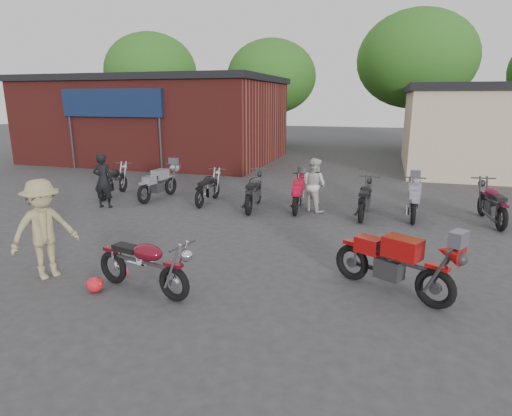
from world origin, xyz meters
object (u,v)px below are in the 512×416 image
(row_bike_0, at_px, (113,180))
(row_bike_7, at_px, (492,201))
(sportbike, at_px, (394,260))
(row_bike_1, at_px, (158,182))
(row_bike_4, at_px, (298,192))
(person_dark, at_px, (103,181))
(row_bike_2, at_px, (208,186))
(helmet, at_px, (95,284))
(person_tan, at_px, (44,229))
(row_bike_3, at_px, (254,189))
(vintage_motorcycle, at_px, (143,261))
(person_light, at_px, (314,185))
(row_bike_5, at_px, (365,197))
(row_bike_6, at_px, (414,198))

(row_bike_0, bearing_deg, row_bike_7, -97.83)
(sportbike, height_order, row_bike_7, sportbike)
(row_bike_1, distance_m, row_bike_4, 4.62)
(sportbike, distance_m, row_bike_7, 5.75)
(sportbike, height_order, row_bike_0, sportbike)
(person_dark, distance_m, row_bike_2, 3.11)
(helmet, distance_m, person_tan, 1.47)
(row_bike_3, bearing_deg, row_bike_7, -92.85)
(vintage_motorcycle, xyz_separation_m, person_dark, (-4.25, 4.80, 0.26))
(person_light, distance_m, row_bike_5, 1.47)
(helmet, xyz_separation_m, person_light, (2.63, 6.41, 0.64))
(helmet, distance_m, row_bike_5, 7.49)
(helmet, distance_m, row_bike_7, 9.82)
(row_bike_0, bearing_deg, person_tan, -163.27)
(row_bike_2, distance_m, row_bike_5, 4.78)
(person_dark, height_order, row_bike_2, person_dark)
(row_bike_2, bearing_deg, vintage_motorcycle, -167.96)
(helmet, bearing_deg, row_bike_2, 96.12)
(sportbike, xyz_separation_m, row_bike_0, (-8.91, 5.06, -0.05))
(row_bike_5, height_order, row_bike_7, row_bike_7)
(person_dark, bearing_deg, row_bike_0, -74.32)
(row_bike_1, bearing_deg, row_bike_0, 98.66)
(person_tan, distance_m, row_bike_6, 9.06)
(row_bike_5, distance_m, row_bike_7, 3.22)
(person_tan, bearing_deg, row_bike_5, -13.92)
(helmet, bearing_deg, person_tan, 166.24)
(row_bike_6, height_order, row_bike_7, row_bike_7)
(person_tan, height_order, row_bike_1, person_tan)
(row_bike_0, bearing_deg, helmet, -155.97)
(vintage_motorcycle, xyz_separation_m, helmet, (-0.82, -0.23, -0.42))
(row_bike_1, bearing_deg, row_bike_4, -84.10)
(row_bike_6, bearing_deg, row_bike_3, 96.29)
(person_dark, distance_m, row_bike_3, 4.49)
(row_bike_4, bearing_deg, person_tan, 146.35)
(row_bike_5, distance_m, row_bike_6, 1.30)
(person_dark, relative_size, row_bike_7, 0.81)
(person_dark, bearing_deg, person_tan, 105.43)
(row_bike_6, distance_m, row_bike_7, 1.93)
(row_bike_2, relative_size, row_bike_7, 0.91)
(sportbike, height_order, person_light, person_light)
(person_dark, distance_m, person_light, 6.22)
(person_dark, bearing_deg, row_bike_1, -133.54)
(row_bike_2, xyz_separation_m, row_bike_6, (6.06, 0.04, 0.02))
(vintage_motorcycle, relative_size, row_bike_6, 1.01)
(person_light, relative_size, row_bike_7, 0.77)
(person_tan, height_order, row_bike_0, person_tan)
(row_bike_3, bearing_deg, person_tan, 154.28)
(person_dark, relative_size, row_bike_6, 0.87)
(sportbike, relative_size, person_tan, 1.15)
(person_light, bearing_deg, person_dark, 42.67)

